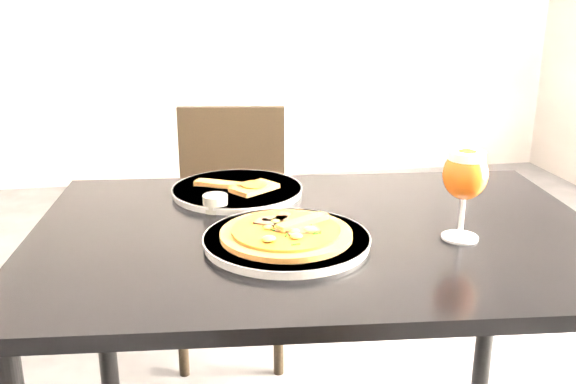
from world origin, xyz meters
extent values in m
cube|color=black|center=(0.24, 0.10, 0.73)|extent=(1.27, 0.92, 0.03)
cylinder|color=black|center=(-0.26, 0.50, 0.36)|extent=(0.05, 0.05, 0.72)
cylinder|color=black|center=(0.81, 0.39, 0.36)|extent=(0.05, 0.05, 0.72)
cube|color=black|center=(0.13, 0.88, 0.42)|extent=(0.44, 0.44, 0.04)
cylinder|color=black|center=(-0.05, 0.75, 0.20)|extent=(0.03, 0.03, 0.40)
cylinder|color=black|center=(0.26, 0.71, 0.20)|extent=(0.03, 0.03, 0.40)
cylinder|color=black|center=(0.00, 1.06, 0.20)|extent=(0.03, 0.03, 0.40)
cylinder|color=black|center=(0.31, 1.02, 0.20)|extent=(0.03, 0.03, 0.40)
cube|color=black|center=(0.15, 1.06, 0.65)|extent=(0.37, 0.08, 0.39)
cylinder|color=white|center=(0.16, 0.03, 0.76)|extent=(0.39, 0.39, 0.02)
cylinder|color=olive|center=(0.16, 0.03, 0.77)|extent=(0.26, 0.26, 0.01)
cylinder|color=#C85110|center=(0.16, 0.03, 0.78)|extent=(0.21, 0.21, 0.01)
cube|color=#49351F|center=(0.19, 0.03, 0.79)|extent=(0.05, 0.03, 0.00)
cube|color=#49351F|center=(0.18, 0.07, 0.79)|extent=(0.04, 0.06, 0.00)
cube|color=#49351F|center=(0.11, 0.07, 0.79)|extent=(0.06, 0.05, 0.00)
cube|color=#49351F|center=(0.14, 0.01, 0.79)|extent=(0.06, 0.05, 0.00)
cube|color=#49351F|center=(0.18, -0.01, 0.79)|extent=(0.04, 0.06, 0.00)
ellipsoid|color=#D8D746|center=(0.18, 0.04, 0.79)|extent=(0.02, 0.02, 0.01)
ellipsoid|color=#D8D746|center=(0.17, 0.09, 0.79)|extent=(0.02, 0.02, 0.01)
ellipsoid|color=#D8D746|center=(0.15, 0.04, 0.79)|extent=(0.02, 0.02, 0.01)
ellipsoid|color=#D8D746|center=(0.10, 0.03, 0.79)|extent=(0.02, 0.02, 0.01)
ellipsoid|color=#D8D746|center=(0.15, 0.01, 0.79)|extent=(0.02, 0.02, 0.01)
ellipsoid|color=#D8D746|center=(0.18, -0.03, 0.79)|extent=(0.02, 0.02, 0.01)
ellipsoid|color=#D8D746|center=(0.18, 0.02, 0.79)|extent=(0.02, 0.02, 0.01)
cube|color=#14440C|center=(0.17, 0.04, 0.79)|extent=(0.01, 0.02, 0.00)
cube|color=#14440C|center=(0.16, 0.07, 0.79)|extent=(0.01, 0.02, 0.00)
cube|color=#14440C|center=(0.12, 0.08, 0.79)|extent=(0.01, 0.02, 0.00)
cube|color=#14440C|center=(0.14, 0.04, 0.79)|extent=(0.02, 0.01, 0.00)
cube|color=#14440C|center=(0.11, 0.02, 0.79)|extent=(0.02, 0.01, 0.00)
cube|color=#14440C|center=(0.15, 0.02, 0.79)|extent=(0.02, 0.01, 0.00)
cube|color=#14440C|center=(0.15, -0.01, 0.79)|extent=(0.01, 0.02, 0.00)
cube|color=#14440C|center=(0.17, -0.04, 0.79)|extent=(0.01, 0.02, 0.00)
cube|color=#14440C|center=(0.18, 0.01, 0.79)|extent=(0.01, 0.02, 0.00)
cube|color=#14440C|center=(0.22, 0.01, 0.79)|extent=(0.02, 0.01, 0.00)
cube|color=#14440C|center=(0.18, 0.03, 0.79)|extent=(0.02, 0.01, 0.00)
cube|color=#14440C|center=(0.20, 0.06, 0.79)|extent=(0.02, 0.01, 0.00)
cube|color=olive|center=(0.20, 0.06, 0.79)|extent=(0.12, 0.08, 0.01)
cylinder|color=white|center=(0.10, 0.37, 0.76)|extent=(0.32, 0.32, 0.02)
cube|color=olive|center=(0.06, 0.39, 0.77)|extent=(0.13, 0.09, 0.01)
cube|color=olive|center=(0.14, 0.34, 0.77)|extent=(0.13, 0.12, 0.01)
cylinder|color=#C85110|center=(0.14, 0.34, 0.78)|extent=(0.06, 0.06, 0.00)
cube|color=olive|center=(0.15, 0.14, 0.75)|extent=(0.12, 0.03, 0.01)
cylinder|color=beige|center=(0.04, 0.26, 0.77)|extent=(0.06, 0.06, 0.04)
cylinder|color=gold|center=(0.04, 0.26, 0.78)|extent=(0.05, 0.05, 0.01)
cylinder|color=silver|center=(0.52, 0.00, 0.75)|extent=(0.07, 0.07, 0.01)
cylinder|color=silver|center=(0.52, 0.00, 0.80)|extent=(0.01, 0.01, 0.08)
ellipsoid|color=#943D0E|center=(0.52, 0.00, 0.89)|extent=(0.09, 0.09, 0.10)
cylinder|color=white|center=(0.52, 0.00, 0.92)|extent=(0.07, 0.07, 0.02)
camera|label=1|loc=(-0.04, -1.13, 1.24)|focal=40.00mm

